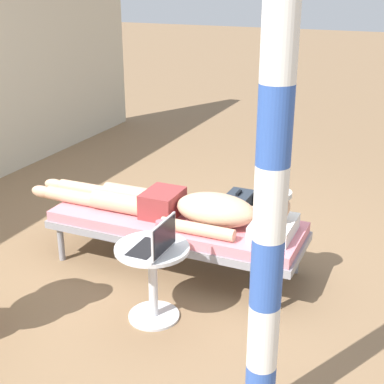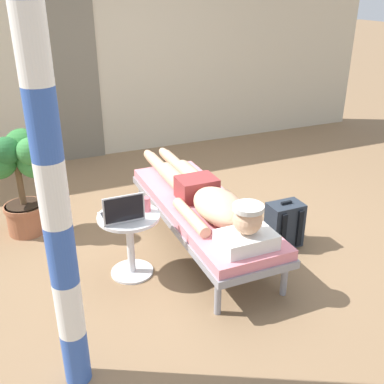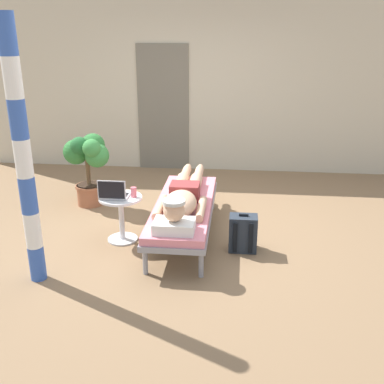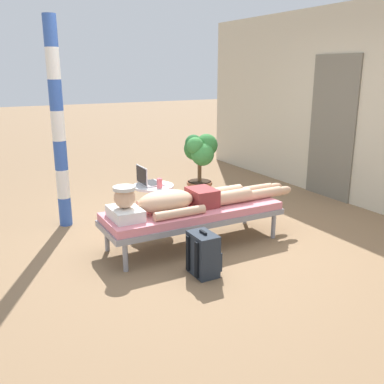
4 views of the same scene
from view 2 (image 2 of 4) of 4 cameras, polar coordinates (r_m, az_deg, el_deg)
ground_plane at (r=4.20m, az=-0.73°, el=-5.65°), size 40.00×40.00×0.00m
house_wall_back at (r=6.14m, az=-9.88°, el=17.19°), size 7.60×0.20×2.70m
house_door_panel at (r=5.96m, az=-15.65°, el=13.21°), size 0.84×0.03×2.04m
lounge_chair at (r=3.91m, az=1.23°, el=-2.36°), size 0.65×1.95×0.42m
person_reclining at (r=3.76m, az=1.83°, el=-0.60°), size 0.53×2.17×0.33m
side_table at (r=3.57m, az=-7.80°, el=-5.26°), size 0.48×0.48×0.52m
laptop at (r=3.41m, az=-8.75°, el=-2.57°), size 0.31×0.24×0.23m
drink_glass at (r=3.51m, az=-5.73°, el=-1.55°), size 0.06×0.06×0.11m
backpack at (r=4.08m, az=11.45°, el=-4.03°), size 0.30×0.26×0.42m
potted_plant at (r=4.30m, az=-21.02°, el=2.88°), size 0.63×0.50×0.97m
porch_post at (r=2.29m, az=-17.02°, el=-0.18°), size 0.15×0.15×2.42m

